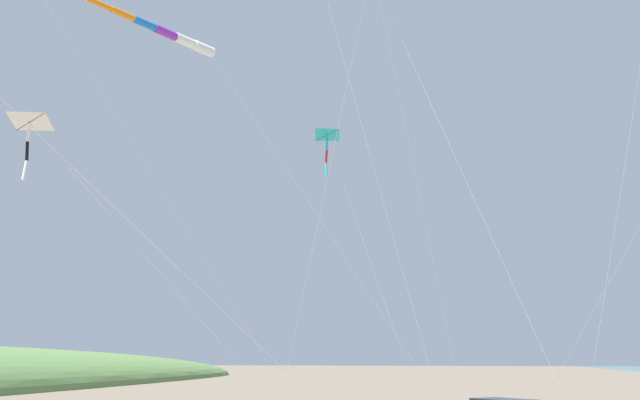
% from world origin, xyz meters
% --- Properties ---
extents(kite_delta_green_low_center, '(5.18, 3.80, 14.92)m').
position_xyz_m(kite_delta_green_low_center, '(2.81, -4.79, 14.58)').
color(kite_delta_green_low_center, '#1EB7C6').
rests_on(kite_delta_green_low_center, ground_plane).
extents(kite_windsock_white_trailing, '(12.14, 12.78, 16.64)m').
position_xyz_m(kite_windsock_white_trailing, '(7.20, 3.80, 16.26)').
color(kite_windsock_white_trailing, white).
rests_on(kite_windsock_white_trailing, ground_plane).
extents(kite_delta_orange_high_right, '(8.09, 8.24, 10.93)m').
position_xyz_m(kite_delta_orange_high_right, '(8.81, 9.47, 10.61)').
color(kite_delta_orange_high_right, white).
rests_on(kite_delta_orange_high_right, ground_plane).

